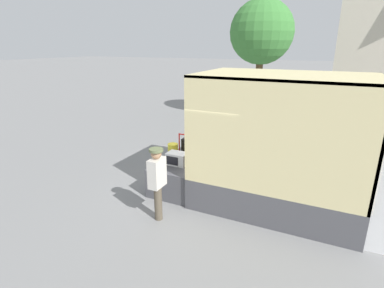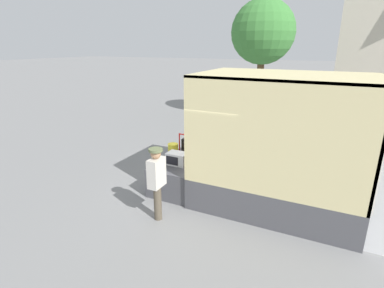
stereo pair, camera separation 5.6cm
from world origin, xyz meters
name	(u,v)px [view 1 (the left image)]	position (x,y,z in m)	size (l,w,h in m)	color
ground_plane	(205,188)	(0.00, 0.00, 0.00)	(160.00, 160.00, 0.00)	gray
box_truck	(357,182)	(3.68, 0.00, 0.95)	(6.28, 2.45, 3.24)	white
tailgate_deck	(186,172)	(-0.60, 0.00, 0.39)	(1.20, 2.33, 0.78)	#4C4C51
microwave	(177,159)	(-0.62, -0.45, 0.95)	(0.55, 0.39, 0.33)	white
portable_generator	(192,146)	(-0.63, 0.50, 1.02)	(0.66, 0.44, 0.63)	black
orange_bucket	(173,150)	(-1.01, 0.02, 0.98)	(0.30, 0.30, 0.39)	yellow
worker_person	(157,177)	(-0.34, -1.91, 1.06)	(0.31, 0.44, 1.73)	brown
street_tree	(262,33)	(-0.81, 9.09, 4.45)	(3.23, 3.23, 6.10)	brown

